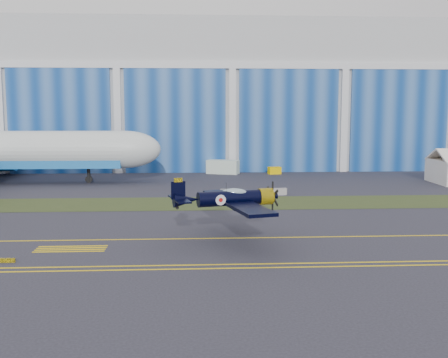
{
  "coord_description": "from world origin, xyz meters",
  "views": [
    {
      "loc": [
        -7.3,
        -52.61,
        11.64
      ],
      "look_at": [
        -4.21,
        2.65,
        4.6
      ],
      "focal_mm": 42.0,
      "sensor_mm": 36.0,
      "label": 1
    }
  ],
  "objects": [
    {
      "name": "barrier_c",
      "position": [
        4.6,
        20.29,
        0.45
      ],
      "size": [
        2.07,
        0.93,
        0.9
      ],
      "primitive_type": "cube",
      "rotation": [
        0.0,
        0.0,
        0.17
      ],
      "color": "#A09C9B",
      "rests_on": "ground"
    },
    {
      "name": "ground",
      "position": [
        0.0,
        0.0,
        0.0
      ],
      "size": [
        260.0,
        260.0,
        0.0
      ],
      "primitive_type": "plane",
      "color": "#2F2E39",
      "rests_on": "ground"
    },
    {
      "name": "guard_board_left",
      "position": [
        -22.0,
        -12.0,
        0.17
      ],
      "size": [
        1.2,
        0.15,
        0.35
      ],
      "primitive_type": "cube",
      "color": "yellow",
      "rests_on": "ground"
    },
    {
      "name": "barrier_b",
      "position": [
        4.79,
        20.87,
        0.45
      ],
      "size": [
        2.06,
        0.87,
        0.9
      ],
      "primitive_type": "cube",
      "rotation": [
        0.0,
        0.0,
        0.14
      ],
      "color": "gray",
      "rests_on": "ground"
    },
    {
      "name": "tug",
      "position": [
        7.82,
        45.8,
        0.68
      ],
      "size": [
        2.56,
        1.86,
        1.36
      ],
      "primitive_type": "cube",
      "rotation": [
        0.0,
        0.0,
        0.18
      ],
      "color": "#FFCE00",
      "rests_on": "ground"
    },
    {
      "name": "hold_short_ladder",
      "position": [
        -18.0,
        -8.1,
        0.01
      ],
      "size": [
        6.0,
        2.4,
        0.02
      ],
      "primitive_type": null,
      "color": "yellow",
      "rests_on": "ground"
    },
    {
      "name": "barrier_a",
      "position": [
        -2.74,
        20.3,
        0.45
      ],
      "size": [
        2.07,
        0.91,
        0.9
      ],
      "primitive_type": "cube",
      "rotation": [
        0.0,
        0.0,
        -0.16
      ],
      "color": "gray",
      "rests_on": "ground"
    },
    {
      "name": "warbird",
      "position": [
        -4.21,
        -6.35,
        4.0
      ],
      "size": [
        14.06,
        15.71,
        3.97
      ],
      "rotation": [
        0.0,
        0.0,
        0.25
      ],
      "color": "black",
      "rests_on": "ground"
    },
    {
      "name": "shipping_container",
      "position": [
        -1.97,
        46.9,
        1.31
      ],
      "size": [
        6.48,
        4.27,
        2.61
      ],
      "primitive_type": "cube",
      "rotation": [
        0.0,
        0.0,
        -0.34
      ],
      "color": "silver",
      "rests_on": "ground"
    },
    {
      "name": "taxiway_centreline",
      "position": [
        0.0,
        -5.0,
        0.01
      ],
      "size": [
        200.0,
        0.2,
        0.02
      ],
      "primitive_type": "cube",
      "color": "yellow",
      "rests_on": "ground"
    },
    {
      "name": "edge_line_near",
      "position": [
        0.0,
        -14.5,
        0.01
      ],
      "size": [
        80.0,
        0.2,
        0.02
      ],
      "primitive_type": "cube",
      "color": "yellow",
      "rests_on": "ground"
    },
    {
      "name": "edge_line_far",
      "position": [
        0.0,
        -13.5,
        0.01
      ],
      "size": [
        80.0,
        0.2,
        0.02
      ],
      "primitive_type": "cube",
      "color": "yellow",
      "rests_on": "ground"
    },
    {
      "name": "hangar",
      "position": [
        0.0,
        71.79,
        14.96
      ],
      "size": [
        220.0,
        45.7,
        30.0
      ],
      "color": "silver",
      "rests_on": "ground"
    },
    {
      "name": "grass_median",
      "position": [
        0.0,
        14.0,
        0.02
      ],
      "size": [
        260.0,
        10.0,
        0.02
      ],
      "primitive_type": "cube",
      "color": "#475128",
      "rests_on": "ground"
    }
  ]
}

